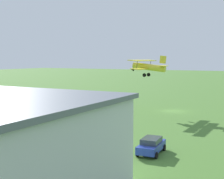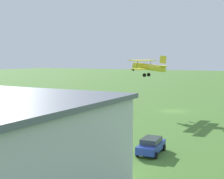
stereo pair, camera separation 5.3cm
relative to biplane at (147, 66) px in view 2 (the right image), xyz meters
The scene contains 8 objects.
ground_plane 9.28m from the biplane, 145.90° to the right, with size 400.00×400.00×0.00m, color #47752D.
biplane is the anchor object (origin of this frame).
car_blue 26.86m from the biplane, 113.67° to the left, with size 2.36×4.49×1.57m.
person_walking_on_apron 25.36m from the biplane, 60.09° to the left, with size 0.53×0.53×1.63m.
person_by_parked_cars 25.11m from the biplane, 76.58° to the left, with size 0.54×0.54×1.59m.
person_crossing_taxiway 26.67m from the biplane, 73.58° to the left, with size 0.53×0.53×1.60m.
person_at_fence_line 22.31m from the biplane, 75.56° to the left, with size 0.53×0.53×1.70m.
person_near_hangar_door 22.57m from the biplane, 102.79° to the left, with size 0.50×0.50×1.54m.
Camera 2 is at (-18.28, 55.98, 9.30)m, focal length 52.88 mm.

